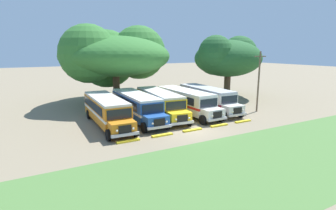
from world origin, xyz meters
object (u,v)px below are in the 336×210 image
at_px(parked_bus_slot_0, 107,110).
at_px(parked_bus_slot_3, 186,101).
at_px(broad_shade_tree, 114,56).
at_px(secondary_tree, 226,57).
at_px(parked_bus_slot_1, 137,105).
at_px(utility_pole, 259,80).
at_px(parked_bus_slot_4, 207,98).
at_px(parked_bus_slot_2, 160,102).

height_order(parked_bus_slot_0, parked_bus_slot_3, same).
xyz_separation_m(broad_shade_tree, secondary_tree, (16.69, -4.69, -0.22)).
distance_m(parked_bus_slot_1, broad_shade_tree, 12.30).
relative_size(broad_shade_tree, secondary_tree, 1.32).
height_order(secondary_tree, utility_pole, secondary_tree).
xyz_separation_m(parked_bus_slot_4, utility_pole, (4.81, -3.72, 2.32)).
bearing_deg(parked_bus_slot_1, parked_bus_slot_2, 94.27).
xyz_separation_m(parked_bus_slot_1, utility_pole, (14.39, -3.61, 2.32)).
bearing_deg(secondary_tree, parked_bus_slot_3, -150.09).
xyz_separation_m(parked_bus_slot_2, broad_shade_tree, (-1.73, 11.00, 5.04)).
bearing_deg(broad_shade_tree, secondary_tree, -15.70).
xyz_separation_m(parked_bus_slot_1, parked_bus_slot_3, (6.12, -0.31, 0.00)).
height_order(parked_bus_slot_0, parked_bus_slot_1, same).
bearing_deg(broad_shade_tree, parked_bus_slot_4, -52.85).
bearing_deg(parked_bus_slot_2, utility_pole, 76.99).
bearing_deg(secondary_tree, parked_bus_slot_4, -142.65).
relative_size(parked_bus_slot_1, parked_bus_slot_4, 1.00).
height_order(parked_bus_slot_2, parked_bus_slot_3, same).
bearing_deg(utility_pole, parked_bus_slot_3, 158.26).
xyz_separation_m(parked_bus_slot_2, secondary_tree, (14.96, 6.31, 4.82)).
distance_m(parked_bus_slot_2, parked_bus_slot_4, 6.64).
xyz_separation_m(secondary_tree, utility_pole, (-3.51, -10.07, -2.49)).
distance_m(parked_bus_slot_4, broad_shade_tree, 14.74).
xyz_separation_m(parked_bus_slot_0, parked_bus_slot_1, (3.47, 0.57, 0.00)).
bearing_deg(parked_bus_slot_4, secondary_tree, 129.62).
bearing_deg(parked_bus_slot_2, broad_shade_tree, -165.87).
xyz_separation_m(parked_bus_slot_2, utility_pole, (11.45, -3.77, 2.32)).
relative_size(parked_bus_slot_1, utility_pole, 1.49).
height_order(parked_bus_slot_0, broad_shade_tree, broad_shade_tree).
bearing_deg(parked_bus_slot_1, parked_bus_slot_0, -79.38).
height_order(parked_bus_slot_1, utility_pole, utility_pole).
distance_m(parked_bus_slot_3, utility_pole, 9.20).
bearing_deg(parked_bus_slot_3, parked_bus_slot_0, -89.95).
height_order(parked_bus_slot_3, secondary_tree, secondary_tree).
distance_m(parked_bus_slot_0, parked_bus_slot_2, 6.45).
bearing_deg(parked_bus_slot_1, utility_pole, 77.14).
xyz_separation_m(parked_bus_slot_3, secondary_tree, (11.78, 6.78, 4.82)).
xyz_separation_m(broad_shade_tree, utility_pole, (13.18, -14.76, -2.71)).
xyz_separation_m(parked_bus_slot_0, parked_bus_slot_3, (9.59, 0.26, 0.00)).
bearing_deg(broad_shade_tree, utility_pole, -48.24).
bearing_deg(parked_bus_slot_4, parked_bus_slot_1, -87.06).
xyz_separation_m(parked_bus_slot_0, utility_pole, (17.86, -3.04, 2.32)).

